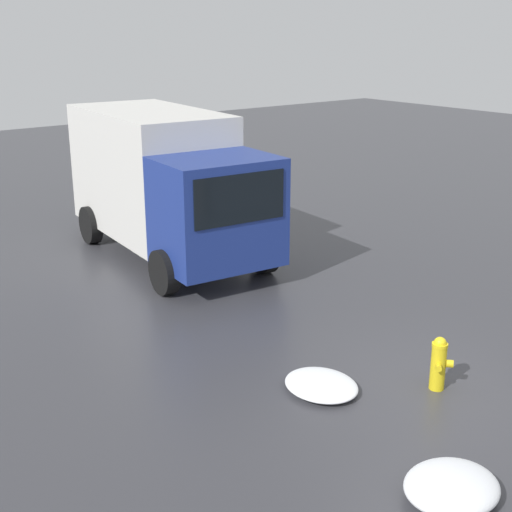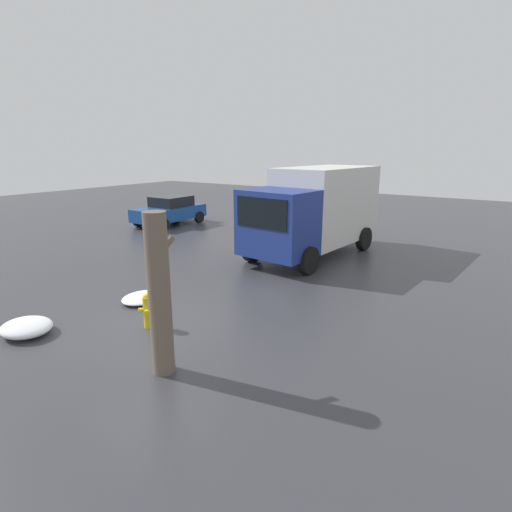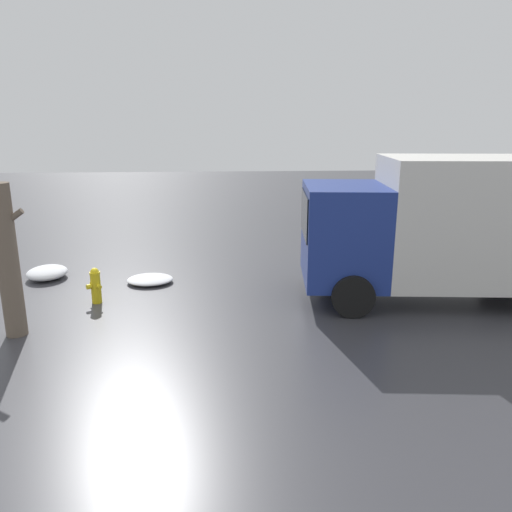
% 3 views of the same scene
% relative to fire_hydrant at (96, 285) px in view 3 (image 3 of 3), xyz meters
% --- Properties ---
extents(ground_plane, '(60.00, 60.00, 0.00)m').
position_rel_fire_hydrant_xyz_m(ground_plane, '(0.00, 0.00, -0.42)').
color(ground_plane, '#38383D').
extents(fire_hydrant, '(0.37, 0.38, 0.82)m').
position_rel_fire_hydrant_xyz_m(fire_hydrant, '(0.00, 0.00, 0.00)').
color(fire_hydrant, yellow).
rests_on(fire_hydrant, ground_plane).
extents(tree_trunk, '(0.60, 0.39, 2.90)m').
position_rel_fire_hydrant_xyz_m(tree_trunk, '(-1.11, -1.65, 1.04)').
color(tree_trunk, '#6B5B4C').
rests_on(tree_trunk, ground_plane).
extents(delivery_truck, '(6.31, 3.05, 3.21)m').
position_rel_fire_hydrant_xyz_m(delivery_truck, '(7.86, -0.25, 1.31)').
color(delivery_truck, navy).
rests_on(delivery_truck, ground_plane).
extents(parked_car, '(3.84, 2.05, 1.47)m').
position_rel_fire_hydrant_xyz_m(parked_car, '(9.19, 8.73, 0.33)').
color(parked_car, '#194793').
rests_on(parked_car, ground_plane).
extents(snow_pile_by_hydrant, '(1.00, 1.14, 0.31)m').
position_rel_fire_hydrant_xyz_m(snow_pile_by_hydrant, '(-1.71, 1.92, -0.26)').
color(snow_pile_by_hydrant, white).
rests_on(snow_pile_by_hydrant, ground_plane).
extents(snow_pile_curbside, '(1.15, 0.98, 0.18)m').
position_rel_fire_hydrant_xyz_m(snow_pile_curbside, '(1.00, 1.36, -0.33)').
color(snow_pile_curbside, white).
rests_on(snow_pile_curbside, ground_plane).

